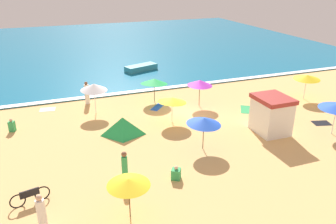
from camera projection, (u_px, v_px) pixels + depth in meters
ground_plane at (185, 115)px, 25.56m from camera, size 60.00×60.00×0.00m
ocean_water at (110, 45)px, 49.76m from camera, size 60.00×44.00×0.10m
wave_breaker_foam at (158, 89)px, 30.97m from camera, size 57.00×0.70×0.01m
lifeguard_cabana at (271, 114)px, 22.37m from camera, size 2.07×2.44×2.51m
beach_umbrella_1 at (128, 182)px, 14.28m from camera, size 1.89×1.90×1.95m
beach_umbrella_2 at (204, 121)px, 19.99m from camera, size 2.84×2.84×2.09m
beach_umbrella_3 at (172, 100)px, 23.70m from camera, size 2.73×2.72×1.95m
beach_umbrella_4 at (94, 87)px, 25.08m from camera, size 2.65×2.67×2.40m
beach_umbrella_6 at (154, 81)px, 27.53m from camera, size 3.12×3.13×2.07m
beach_umbrella_7 at (307, 77)px, 28.07m from camera, size 3.00×3.01×2.14m
beach_umbrella_8 at (200, 83)px, 26.63m from camera, size 2.77×2.76×2.15m
beach_tent at (123, 126)px, 22.13m from camera, size 2.51×2.09×1.28m
parked_bicycle at (30, 196)px, 15.68m from camera, size 1.79×0.47×0.76m
beachgoer_0 at (259, 102)px, 26.89m from camera, size 0.40×0.40×0.93m
beachgoer_1 at (125, 166)px, 17.25m from camera, size 0.40×0.40×1.67m
beachgoer_2 at (42, 216)px, 13.69m from camera, size 0.39×0.39×1.87m
beachgoer_3 at (176, 174)px, 17.57m from camera, size 0.63×0.63×0.76m
beachgoer_4 at (12, 126)px, 22.80m from camera, size 0.48×0.48×0.90m
beachgoer_5 at (87, 93)px, 27.40m from camera, size 0.43×0.43×1.87m
beach_towel_0 at (158, 107)px, 27.02m from camera, size 1.59×1.64×0.01m
beach_towel_1 at (246, 109)px, 26.52m from camera, size 1.63×1.93×0.01m
beach_towel_2 at (48, 109)px, 26.54m from camera, size 1.28×1.01×0.01m
beach_towel_3 at (321, 123)px, 24.15m from camera, size 1.40×1.17×0.01m
small_boat_0 at (141, 68)px, 36.52m from camera, size 3.74×2.36×0.60m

